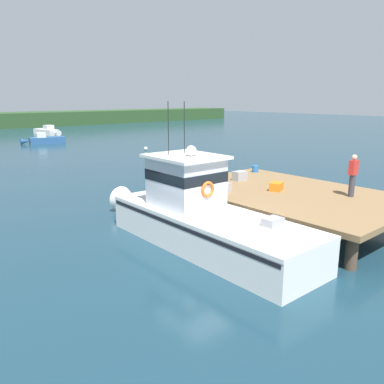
# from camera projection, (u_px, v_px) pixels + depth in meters

# --- Properties ---
(ground_plane) EXTENTS (200.00, 200.00, 0.00)m
(ground_plane) POSITION_uv_depth(u_px,v_px,m) (201.00, 248.00, 13.19)
(ground_plane) COLOR #193847
(dock) EXTENTS (6.00, 9.00, 1.20)m
(dock) POSITION_uv_depth(u_px,v_px,m) (289.00, 194.00, 15.99)
(dock) COLOR #4C3D2D
(dock) RESTS_ON ground
(main_fishing_boat) EXTENTS (2.67, 9.83, 4.80)m
(main_fishing_boat) POSITION_uv_depth(u_px,v_px,m) (198.00, 215.00, 13.41)
(main_fishing_boat) COLOR white
(main_fishing_boat) RESTS_ON ground
(crate_single_by_cleat) EXTENTS (0.72, 0.63, 0.34)m
(crate_single_by_cleat) POSITION_uv_depth(u_px,v_px,m) (276.00, 186.00, 16.08)
(crate_single_by_cleat) COLOR orange
(crate_single_by_cleat) RESTS_ON dock
(crate_stack_mid_dock) EXTENTS (0.62, 0.46, 0.38)m
(crate_stack_mid_dock) POSITION_uv_depth(u_px,v_px,m) (222.00, 188.00, 15.72)
(crate_stack_mid_dock) COLOR #9E9EA3
(crate_stack_mid_dock) RESTS_ON dock
(crate_single_far) EXTENTS (0.63, 0.48, 0.43)m
(crate_single_far) POSITION_uv_depth(u_px,v_px,m) (240.00, 176.00, 18.02)
(crate_single_far) COLOR #9E9EA3
(crate_single_far) RESTS_ON dock
(bait_bucket) EXTENTS (0.32, 0.32, 0.34)m
(bait_bucket) POSITION_uv_depth(u_px,v_px,m) (255.00, 169.00, 20.03)
(bait_bucket) COLOR #2866B2
(bait_bucket) RESTS_ON dock
(deckhand_by_the_boat) EXTENTS (0.36, 0.22, 1.63)m
(deckhand_by_the_boat) POSITION_uv_depth(u_px,v_px,m) (353.00, 175.00, 14.92)
(deckhand_by_the_boat) COLOR #383842
(deckhand_by_the_boat) RESTS_ON dock
(moored_boat_off_the_point) EXTENTS (2.01, 5.26, 1.31)m
(moored_boat_off_the_point) POSITION_uv_depth(u_px,v_px,m) (47.00, 131.00, 52.72)
(moored_boat_off_the_point) COLOR silver
(moored_boat_off_the_point) RESTS_ON ground
(moored_boat_far_right) EXTENTS (4.67, 1.73, 1.17)m
(moored_boat_far_right) POSITION_uv_depth(u_px,v_px,m) (44.00, 140.00, 43.03)
(moored_boat_far_right) COLOR #285184
(moored_boat_far_right) RESTS_ON ground
(mooring_buoy_outer) EXTENTS (0.36, 0.36, 0.36)m
(mooring_buoy_outer) POSITION_uv_depth(u_px,v_px,m) (146.00, 149.00, 37.26)
(mooring_buoy_outer) COLOR silver
(mooring_buoy_outer) RESTS_ON ground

